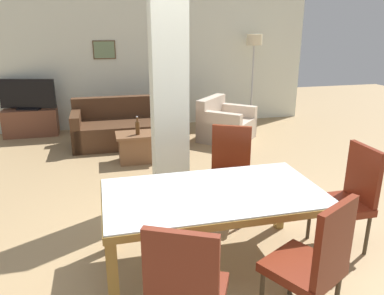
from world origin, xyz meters
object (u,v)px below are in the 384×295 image
Objects in this scene: dining_chair_far_right at (229,169)px; tv_screen at (27,95)px; armchair at (225,125)px; bottle at (138,128)px; floor_lamp at (254,49)px; dining_chair_near_right at (314,260)px; dining_table at (213,205)px; dining_chair_head_right at (349,194)px; tv_stand at (31,123)px; sofa at (130,128)px; coffee_table at (140,147)px; dining_chair_near_left at (186,289)px.

tv_screen is at bearing -28.59° from dining_chair_far_right.
armchair is 1.93m from bottle.
dining_chair_far_right is at bearing -67.28° from bottle.
bottle is 0.15× the size of floor_lamp.
dining_table is at bearing 90.00° from dining_chair_near_right.
tv_screen is (-3.57, 4.85, 0.26)m from dining_chair_head_right.
tv_screen is at bearing 114.67° from dining_table.
tv_screen reaches higher than armchair.
dining_chair_head_right is at bearing -53.61° from tv_stand.
dining_chair_near_right is 6.00m from floor_lamp.
armchair is (1.75, -0.23, -0.00)m from sofa.
coffee_table is 0.38× the size of floor_lamp.
dining_table is 1.84× the size of dining_chair_near_right.
dining_table is 1.00m from dining_chair_far_right.
dining_chair_far_right is at bearing 24.66° from armchair.
dining_chair_head_right is at bearing 162.24° from dining_chair_far_right.
dining_chair_head_right is (1.80, 0.93, 0.00)m from dining_chair_near_left.
tv_stand is (-1.83, 0.95, -0.02)m from sofa.
coffee_table is at bearing -41.12° from dining_chair_far_right.
dining_chair_near_right is at bearing -64.79° from tv_stand.
dining_table is 5.35m from tv_stand.
bottle is at bearing 97.14° from dining_table.
dining_chair_head_right reaches higher than tv_stand.
armchair is (1.36, 3.67, -0.32)m from dining_table.
tv_screen is at bearing 178.83° from floor_lamp.
coffee_table is 0.69× the size of tv_screen.
tv_stand is at bearing 114.67° from dining_table.
armchair is at bearing 69.74° from dining_table.
tv_stand is (-2.69, 5.71, -0.29)m from dining_chair_near_right.
sofa is 1.92× the size of tv_screen.
dining_chair_head_right is at bearing 0.00° from dining_table.
tv_screen reaches higher than sofa.
floor_lamp is (1.86, 3.87, 1.05)m from dining_chair_far_right.
armchair is at bearing 176.29° from tv_screen.
bottle reaches higher than tv_stand.
floor_lamp reaches higher than coffee_table.
floor_lamp is (2.32, 4.76, 1.00)m from dining_table.
dining_table is at bearing 90.00° from dining_chair_near_left.
dining_chair_far_right is (0.92, 1.82, 0.00)m from dining_chair_near_left.
dining_chair_far_right is at bearing -68.39° from coffee_table.
tv_screen reaches higher than dining_chair_near_left.
sofa is 6.96× the size of bottle.
tv_screen is 4.62m from floor_lamp.
tv_stand is 0.54m from tv_screen.
sofa is 1.02m from coffee_table.
dining_chair_head_right is 3.68m from armchair.
dining_chair_far_right is (-0.89, 0.89, 0.00)m from dining_chair_head_right.
bottle is at bearing 92.35° from sofa.
tv_stand is (-1.77, 5.78, -0.29)m from dining_chair_near_left.
floor_lamp is (4.55, -0.09, 1.33)m from tv_stand.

